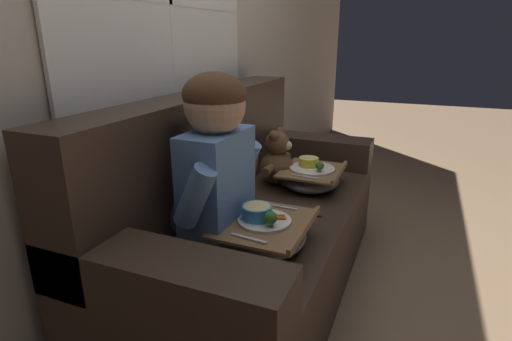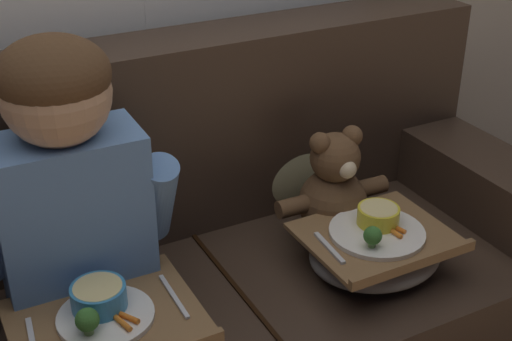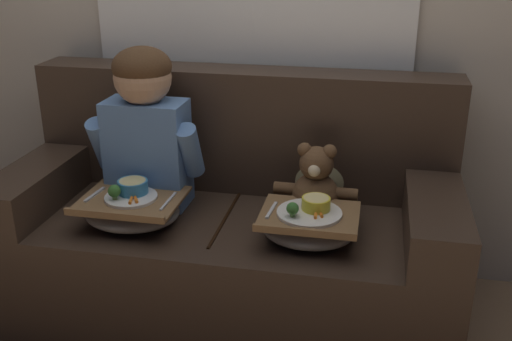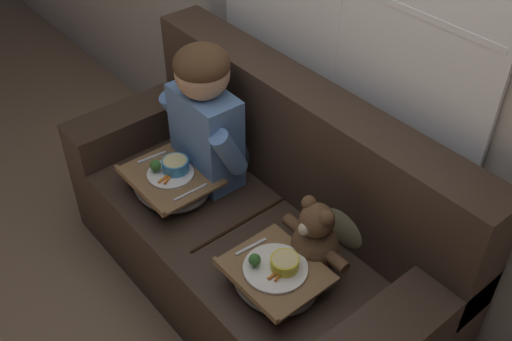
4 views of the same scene
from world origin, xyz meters
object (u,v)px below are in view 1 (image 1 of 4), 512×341
teddy_bear (278,161)px  lap_tray_teddy (312,177)px  throw_pillow_behind_teddy (245,154)px  couch (248,223)px  lap_tray_child (264,232)px  throw_pillow_behind_child (176,196)px  child_figure (216,152)px

teddy_bear → lap_tray_teddy: size_ratio=0.93×
throw_pillow_behind_teddy → teddy_bear: teddy_bear is taller
couch → lap_tray_teddy: size_ratio=5.03×
teddy_bear → lap_tray_child: 0.75m
throw_pillow_behind_child → child_figure: bearing=-90.0°
couch → lap_tray_teddy: couch is taller
throw_pillow_behind_teddy → teddy_bear: size_ratio=0.96×
throw_pillow_behind_teddy → lap_tray_child: 0.83m
child_figure → throw_pillow_behind_teddy: bearing=15.7°
couch → lap_tray_child: couch is taller
lap_tray_teddy → lap_tray_child: bearing=180.0°
throw_pillow_behind_child → throw_pillow_behind_teddy: size_ratio=1.02×
lap_tray_child → lap_tray_teddy: lap_tray_child is taller
lap_tray_child → teddy_bear: bearing=15.7°
couch → throw_pillow_behind_teddy: (0.36, 0.18, 0.26)m
throw_pillow_behind_child → teddy_bear: size_ratio=0.98×
throw_pillow_behind_child → couch: bearing=-26.0°
couch → child_figure: bearing=-175.8°
child_figure → lap_tray_child: size_ratio=1.69×
lap_tray_teddy → teddy_bear: bearing=90.2°
throw_pillow_behind_teddy → child_figure: 0.78m
couch → teddy_bear: bearing=-4.7°
lap_tray_child → lap_tray_teddy: size_ratio=1.08×
throw_pillow_behind_child → child_figure: 0.30m
lap_tray_child → lap_tray_teddy: bearing=-0.0°
couch → lap_tray_teddy: bearing=-32.8°
child_figure → teddy_bear: 0.76m
teddy_bear → lap_tray_teddy: (0.00, -0.20, -0.07)m
lap_tray_child → couch: bearing=32.7°
couch → throw_pillow_behind_teddy: size_ratio=5.67×
teddy_bear → lap_tray_teddy: bearing=-89.8°
couch → child_figure: (-0.36, -0.03, 0.48)m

